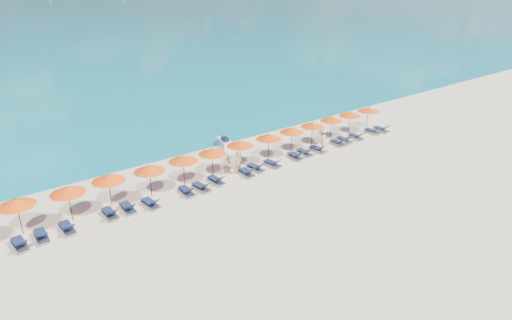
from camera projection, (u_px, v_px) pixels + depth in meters
ground at (283, 189)px, 29.57m from camera, size 1400.00×1400.00×0.00m
jetski at (224, 142)px, 37.47m from camera, size 1.34×2.30×0.77m
beachgoer_a at (238, 162)px, 31.82m from camera, size 0.68×0.51×1.70m
beachgoer_b at (229, 164)px, 31.77m from camera, size 0.76×0.50×1.46m
beachgoer_c at (322, 139)px, 36.32m from camera, size 1.28×0.71×1.88m
umbrella_0 at (16, 202)px, 23.42m from camera, size 2.10×2.10×2.28m
umbrella_1 at (67, 190)px, 24.83m from camera, size 2.10×2.10×2.28m
umbrella_2 at (108, 178)px, 26.41m from camera, size 2.10×2.10×2.28m
umbrella_3 at (149, 169)px, 27.77m from camera, size 2.10×2.10×2.28m
umbrella_4 at (183, 158)px, 29.39m from camera, size 2.10×2.10×2.28m
umbrella_5 at (212, 151)px, 30.67m from camera, size 2.10×2.10×2.28m
umbrella_6 at (240, 143)px, 32.20m from camera, size 2.10×2.10×2.28m
umbrella_7 at (269, 137)px, 33.65m from camera, size 2.10×2.10×2.28m
umbrella_8 at (292, 130)px, 35.17m from camera, size 2.10×2.10×2.28m
umbrella_9 at (313, 124)px, 36.59m from camera, size 2.10×2.10×2.28m
umbrella_10 at (332, 119)px, 38.16m from camera, size 2.10×2.10×2.28m
umbrella_11 at (350, 114)px, 39.64m from camera, size 2.10×2.10×2.28m
umbrella_12 at (368, 109)px, 41.06m from camera, size 2.10×2.10×2.28m
lounger_0 at (20, 244)px, 22.87m from camera, size 0.73×1.74×0.66m
lounger_1 at (41, 235)px, 23.62m from camera, size 0.72×1.73×0.66m
lounger_2 at (67, 227)px, 24.40m from camera, size 0.63×1.71×0.66m
lounger_3 at (110, 213)px, 25.94m from camera, size 0.65×1.71×0.66m
lounger_4 at (128, 207)px, 26.62m from camera, size 0.72×1.73×0.66m
lounger_5 at (151, 203)px, 27.15m from camera, size 0.77×1.75×0.66m
lounger_6 at (187, 191)px, 28.75m from camera, size 0.71×1.73×0.66m
lounger_7 at (202, 187)px, 29.33m from camera, size 0.78×1.75×0.66m
lounger_8 at (216, 180)px, 30.37m from camera, size 0.63×1.70×0.66m
lounger_9 at (247, 172)px, 31.62m from camera, size 0.77×1.75×0.66m
lounger_10 at (256, 167)px, 32.47m from camera, size 0.77×1.75×0.66m
lounger_11 at (273, 163)px, 33.23m from camera, size 0.74×1.74×0.66m
lounger_12 at (296, 156)px, 34.67m from camera, size 0.76×1.74×0.66m
lounger_13 at (305, 152)px, 35.42m from camera, size 0.64×1.71×0.66m
lounger_14 at (318, 149)px, 36.15m from camera, size 0.70×1.73×0.66m
lounger_15 at (338, 142)px, 37.63m from camera, size 0.71×1.73×0.66m
lounger_16 at (345, 139)px, 38.35m from camera, size 0.64×1.71×0.66m
lounger_17 at (356, 136)px, 39.17m from camera, size 0.76×1.75×0.66m
lounger_18 at (373, 131)px, 40.61m from camera, size 0.64×1.71×0.66m
lounger_19 at (382, 129)px, 41.21m from camera, size 0.71×1.73×0.66m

